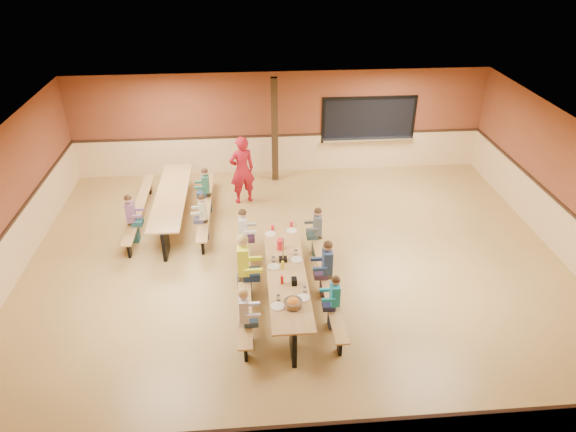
{
  "coord_description": "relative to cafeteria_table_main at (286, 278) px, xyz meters",
  "views": [
    {
      "loc": [
        -0.94,
        -9.19,
        6.69
      ],
      "look_at": [
        -0.17,
        0.25,
        1.15
      ],
      "focal_mm": 32.0,
      "sensor_mm": 36.0,
      "label": 1
    }
  ],
  "objects": [
    {
      "name": "condiment_ketchup",
      "position": [
        -0.11,
        -0.44,
        0.3
      ],
      "size": [
        0.06,
        0.06,
        0.17
      ],
      "primitive_type": "cylinder",
      "color": "#B2140F",
      "rests_on": "cafeteria_table_main"
    },
    {
      "name": "seated_child_purple_sec",
      "position": [
        -3.42,
        2.45,
        0.08
      ],
      "size": [
        0.37,
        0.3,
        1.21
      ],
      "primitive_type": null,
      "color": "#774C6C",
      "rests_on": "ground"
    },
    {
      "name": "ground",
      "position": [
        0.32,
        1.1,
        -0.53
      ],
      "size": [
        12.0,
        12.0,
        0.0
      ],
      "primitive_type": "plane",
      "color": "olive",
      "rests_on": "ground"
    },
    {
      "name": "seated_child_grey_left",
      "position": [
        -0.83,
        1.55,
        0.09
      ],
      "size": [
        0.38,
        0.31,
        1.23
      ],
      "primitive_type": null,
      "color": "silver",
      "rests_on": "ground"
    },
    {
      "name": "kitchen_pass_through",
      "position": [
        2.92,
        6.06,
        0.96
      ],
      "size": [
        2.78,
        0.28,
        1.38
      ],
      "color": "black",
      "rests_on": "ground"
    },
    {
      "name": "napkin_dispenser",
      "position": [
        0.12,
        -0.48,
        0.28
      ],
      "size": [
        0.1,
        0.14,
        0.13
      ],
      "primitive_type": "cube",
      "color": "black",
      "rests_on": "cafeteria_table_main"
    },
    {
      "name": "seated_adult_yellow",
      "position": [
        -0.83,
        0.18,
        0.2
      ],
      "size": [
        0.48,
        0.4,
        1.44
      ],
      "primitive_type": null,
      "color": "#E4F929",
      "rests_on": "ground"
    },
    {
      "name": "punch_pitcher",
      "position": [
        -0.06,
        0.72,
        0.32
      ],
      "size": [
        0.16,
        0.16,
        0.22
      ],
      "primitive_type": "cylinder",
      "color": "red",
      "rests_on": "cafeteria_table_main"
    },
    {
      "name": "place_settings",
      "position": [
        -0.0,
        0.0,
        0.27
      ],
      "size": [
        0.65,
        3.3,
        0.11
      ],
      "primitive_type": null,
      "color": "beige",
      "rests_on": "cafeteria_table_main"
    },
    {
      "name": "seated_child_navy_right",
      "position": [
        0.82,
        0.09,
        0.11
      ],
      "size": [
        0.39,
        0.32,
        1.26
      ],
      "primitive_type": null,
      "color": "navy",
      "rests_on": "ground"
    },
    {
      "name": "cafeteria_table_second",
      "position": [
        -2.59,
        3.35,
        0.0
      ],
      "size": [
        1.91,
        3.7,
        0.74
      ],
      "color": "#A77A42",
      "rests_on": "ground"
    },
    {
      "name": "seated_child_tan_sec",
      "position": [
        -1.77,
        2.45,
        0.05
      ],
      "size": [
        0.34,
        0.28,
        1.15
      ],
      "primitive_type": null,
      "color": "#BCB995",
      "rests_on": "ground"
    },
    {
      "name": "standing_woman",
      "position": [
        -0.83,
        4.21,
        0.41
      ],
      "size": [
        0.79,
        0.64,
        1.86
      ],
      "primitive_type": "imported",
      "rotation": [
        0.0,
        0.0,
        3.46
      ],
      "color": "#A3121F",
      "rests_on": "ground"
    },
    {
      "name": "seated_child_char_right",
      "position": [
        0.82,
        1.55,
        0.07
      ],
      "size": [
        0.36,
        0.29,
        1.18
      ],
      "primitive_type": null,
      "color": "#4C5557",
      "rests_on": "ground"
    },
    {
      "name": "seated_child_teal_right",
      "position": [
        0.82,
        -0.87,
        0.05
      ],
      "size": [
        0.34,
        0.28,
        1.15
      ],
      "primitive_type": null,
      "color": "teal",
      "rests_on": "ground"
    },
    {
      "name": "structural_post",
      "position": [
        0.12,
        5.5,
        0.97
      ],
      "size": [
        0.18,
        0.18,
        3.0
      ],
      "primitive_type": "cube",
      "color": "black",
      "rests_on": "ground"
    },
    {
      "name": "chip_bowl",
      "position": [
        0.04,
        -1.1,
        0.29
      ],
      "size": [
        0.32,
        0.32,
        0.15
      ],
      "primitive_type": null,
      "color": "orange",
      "rests_on": "cafeteria_table_main"
    },
    {
      "name": "seated_child_white_left",
      "position": [
        -0.83,
        -1.17,
        0.07
      ],
      "size": [
        0.37,
        0.3,
        1.2
      ],
      "primitive_type": null,
      "color": "silver",
      "rests_on": "ground"
    },
    {
      "name": "cafeteria_table_main",
      "position": [
        0.0,
        0.0,
        0.0
      ],
      "size": [
        1.91,
        3.7,
        0.74
      ],
      "color": "#A77A42",
      "rests_on": "ground"
    },
    {
      "name": "seated_child_green_sec",
      "position": [
        -1.77,
        3.78,
        0.08
      ],
      "size": [
        0.37,
        0.3,
        1.2
      ],
      "primitive_type": null,
      "color": "#2C6A52",
      "rests_on": "ground"
    },
    {
      "name": "table_paddle",
      "position": [
        -0.03,
        0.3,
        0.35
      ],
      "size": [
        0.16,
        0.16,
        0.56
      ],
      "color": "black",
      "rests_on": "cafeteria_table_main"
    },
    {
      "name": "room_envelope",
      "position": [
        0.32,
        1.1,
        0.16
      ],
      "size": [
        12.04,
        10.04,
        3.02
      ],
      "color": "brown",
      "rests_on": "ground"
    },
    {
      "name": "condiment_mustard",
      "position": [
        -0.06,
        0.03,
        0.3
      ],
      "size": [
        0.06,
        0.06,
        0.17
      ],
      "primitive_type": "cylinder",
      "color": "yellow",
      "rests_on": "cafeteria_table_main"
    }
  ]
}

